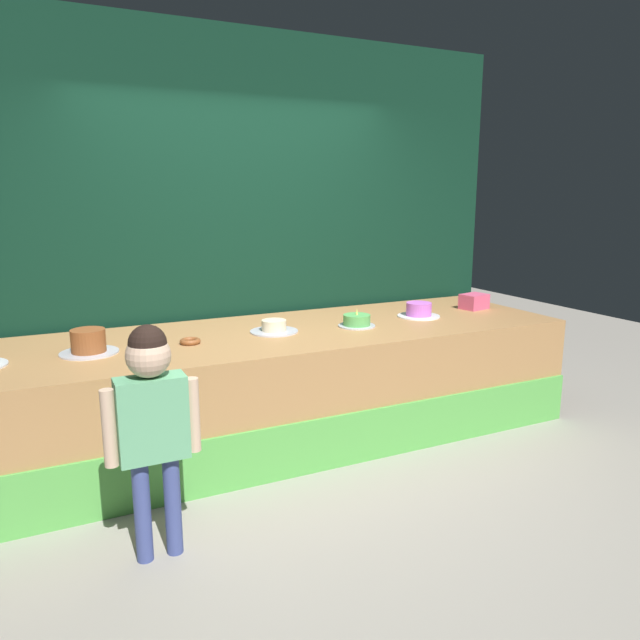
# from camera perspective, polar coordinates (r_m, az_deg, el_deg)

# --- Properties ---
(ground_plane) EXTENTS (12.00, 12.00, 0.00)m
(ground_plane) POSITION_cam_1_polar(r_m,az_deg,el_deg) (3.95, -0.80, -14.36)
(ground_plane) COLOR gray
(stage_platform) EXTENTS (4.34, 1.28, 0.80)m
(stage_platform) POSITION_cam_1_polar(r_m,az_deg,el_deg) (4.33, -4.36, -6.29)
(stage_platform) COLOR #B27F4C
(stage_platform) RESTS_ON ground_plane
(curtain_backdrop) EXTENTS (4.69, 0.08, 2.98)m
(curtain_backdrop) POSITION_cam_1_polar(r_m,az_deg,el_deg) (4.81, -7.84, 8.76)
(curtain_backdrop) COLOR black
(curtain_backdrop) RESTS_ON ground_plane
(child_figure) EXTENTS (0.45, 0.21, 1.17)m
(child_figure) POSITION_cam_1_polar(r_m,az_deg,el_deg) (2.93, -15.80, -8.38)
(child_figure) COLOR #3F4C8C
(child_figure) RESTS_ON ground_plane
(pink_box) EXTENTS (0.24, 0.20, 0.13)m
(pink_box) POSITION_cam_1_polar(r_m,az_deg,el_deg) (5.20, 14.52, 1.73)
(pink_box) COLOR #E95580
(pink_box) RESTS_ON stage_platform
(donut) EXTENTS (0.14, 0.14, 0.03)m
(donut) POSITION_cam_1_polar(r_m,az_deg,el_deg) (3.97, -12.32, -1.99)
(donut) COLOR brown
(donut) RESTS_ON stage_platform
(cake_left) EXTENTS (0.35, 0.35, 0.15)m
(cake_left) POSITION_cam_1_polar(r_m,az_deg,el_deg) (3.90, -21.27, -2.03)
(cake_left) COLOR silver
(cake_left) RESTS_ON stage_platform
(cake_center) EXTENTS (0.34, 0.34, 0.09)m
(cake_center) POSITION_cam_1_polar(r_m,az_deg,el_deg) (4.21, -4.42, -0.71)
(cake_center) COLOR silver
(cake_center) RESTS_ON stage_platform
(cake_right) EXTENTS (0.27, 0.27, 0.14)m
(cake_right) POSITION_cam_1_polar(r_m,az_deg,el_deg) (4.38, 3.53, -0.09)
(cake_right) COLOR silver
(cake_right) RESTS_ON stage_platform
(cake_far_right) EXTENTS (0.34, 0.34, 0.11)m
(cake_far_right) POSITION_cam_1_polar(r_m,az_deg,el_deg) (4.78, 9.43, 0.90)
(cake_far_right) COLOR white
(cake_far_right) RESTS_ON stage_platform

